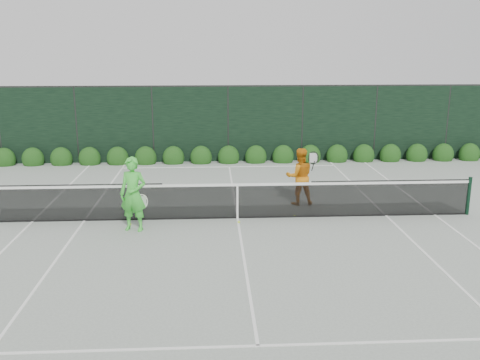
{
  "coord_description": "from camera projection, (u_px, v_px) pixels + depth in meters",
  "views": [
    {
      "loc": [
        -0.68,
        -13.83,
        4.55
      ],
      "look_at": [
        0.09,
        0.3,
        1.0
      ],
      "focal_mm": 40.0,
      "sensor_mm": 36.0,
      "label": 1
    }
  ],
  "objects": [
    {
      "name": "tennis_balls",
      "position": [
        222.0,
        221.0,
        14.24
      ],
      "size": [
        4.47,
        0.56,
        0.07
      ],
      "color": "#CDEF35",
      "rests_on": "ground"
    },
    {
      "name": "hedge_row",
      "position": [
        229.0,
        157.0,
        21.41
      ],
      "size": [
        31.66,
        0.65,
        0.94
      ],
      "color": "#133A10",
      "rests_on": "ground"
    },
    {
      "name": "ground",
      "position": [
        237.0,
        218.0,
        14.54
      ],
      "size": [
        80.0,
        80.0,
        0.0
      ],
      "primitive_type": "plane",
      "color": "gray",
      "rests_on": "ground"
    },
    {
      "name": "player_woman",
      "position": [
        133.0,
        194.0,
        13.4
      ],
      "size": [
        0.78,
        0.62,
        1.89
      ],
      "rotation": [
        0.0,
        0.0,
        -0.26
      ],
      "color": "green",
      "rests_on": "ground"
    },
    {
      "name": "player_man",
      "position": [
        300.0,
        176.0,
        15.65
      ],
      "size": [
        0.92,
        0.67,
        1.68
      ],
      "rotation": [
        0.0,
        0.0,
        3.18
      ],
      "color": "orange",
      "rests_on": "ground"
    },
    {
      "name": "tennis_net",
      "position": [
        237.0,
        200.0,
        14.41
      ],
      "size": [
        12.9,
        0.1,
        1.07
      ],
      "color": "black",
      "rests_on": "ground"
    },
    {
      "name": "court_lines",
      "position": [
        237.0,
        218.0,
        14.54
      ],
      "size": [
        11.03,
        23.83,
        0.01
      ],
      "color": "white",
      "rests_on": "ground"
    },
    {
      "name": "windscreen_fence",
      "position": [
        244.0,
        191.0,
        11.54
      ],
      "size": [
        32.0,
        21.07,
        3.06
      ],
      "color": "black",
      "rests_on": "ground"
    }
  ]
}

